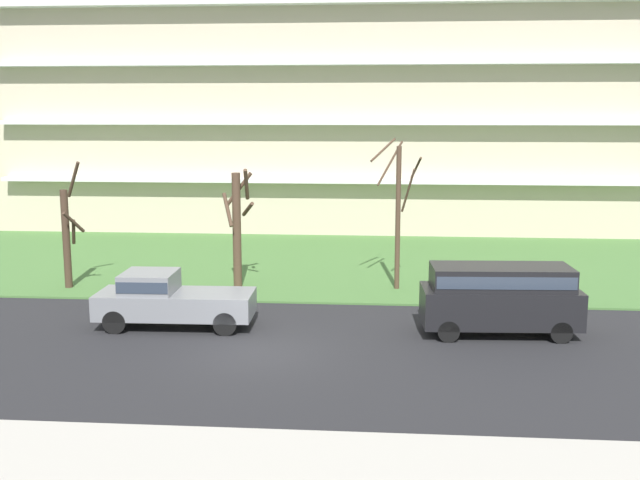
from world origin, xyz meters
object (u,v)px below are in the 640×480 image
(tree_left, at_px, (237,225))
(tree_center, at_px, (398,209))
(van_black_near_left, at_px, (500,294))
(pickup_gray_center_left, at_px, (169,299))
(tree_far_left, at_px, (68,234))

(tree_left, xyz_separation_m, tree_center, (6.71, 0.28, 0.71))
(tree_center, distance_m, van_black_near_left, 7.27)
(tree_left, xyz_separation_m, van_black_near_left, (10.02, -5.86, -1.35))
(tree_left, relative_size, van_black_near_left, 0.97)
(tree_left, height_order, tree_center, tree_center)
(van_black_near_left, relative_size, pickup_gray_center_left, 0.97)
(tree_left, height_order, van_black_near_left, tree_left)
(tree_center, xyz_separation_m, pickup_gray_center_left, (-8.04, -6.14, -2.43))
(pickup_gray_center_left, bearing_deg, tree_center, -143.92)
(tree_left, distance_m, van_black_near_left, 11.68)
(tree_left, bearing_deg, tree_far_left, -174.54)
(tree_left, height_order, pickup_gray_center_left, tree_left)
(tree_far_left, distance_m, tree_center, 13.88)
(tree_far_left, relative_size, tree_left, 1.05)
(tree_far_left, height_order, tree_left, tree_far_left)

